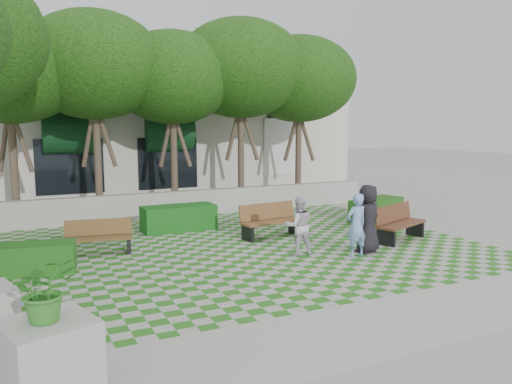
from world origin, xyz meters
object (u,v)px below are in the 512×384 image
hedge_midleft (179,218)px  hedge_west (29,259)px  person_white (299,226)px  bench_east (399,224)px  hedge_east (376,210)px  person_dark (368,219)px  bench_west (99,238)px  person_blue (356,225)px  bench_mid (270,221)px  planter_front (48,342)px

hedge_midleft → hedge_west: bearing=-145.8°
hedge_west → person_white: person_white is taller
bench_east → hedge_east: bearing=42.5°
person_white → person_dark: bearing=174.4°
bench_east → hedge_midleft: bearing=122.3°
bench_west → person_white: (4.51, -2.30, 0.33)m
person_blue → bench_mid: bearing=-75.5°
bench_west → planter_front: size_ratio=0.99×
hedge_midleft → person_dark: person_dark is taller
bench_mid → hedge_west: 6.50m
bench_east → bench_mid: bearing=127.5°
bench_mid → planter_front: 9.12m
bench_east → person_blue: person_blue is taller
hedge_west → planter_front: size_ratio=1.10×
person_blue → person_dark: 0.56m
bench_east → planter_front: size_ratio=1.15×
bench_west → hedge_midleft: (2.67, 1.82, -0.03)m
person_white → hedge_midleft: bearing=-52.6°
hedge_midleft → person_dark: (3.53, -4.71, 0.49)m
bench_west → person_dark: size_ratio=0.98×
hedge_east → person_white: person_white is taller
bench_mid → bench_east: bearing=-39.2°
bench_mid → hedge_west: bench_mid is taller
bench_east → person_dark: bearing=-177.3°
hedge_west → person_dark: (7.85, -1.78, 0.54)m
hedge_west → bench_west: bearing=34.0°
hedge_midleft → hedge_west: 5.22m
hedge_east → hedge_west: (-10.87, -1.54, -0.04)m
bench_east → hedge_east: (1.35, 2.61, -0.10)m
bench_west → planter_front: bearing=-93.2°
person_blue → bench_west: bearing=-31.3°
hedge_west → bench_east: bearing=-6.4°
bench_mid → hedge_midleft: bearing=129.0°
hedge_midleft → planter_front: 9.57m
hedge_midleft → person_white: person_white is taller
person_dark → person_blue: bearing=7.4°
bench_east → person_white: 3.38m
hedge_midleft → hedge_east: bearing=-12.0°
hedge_west → hedge_east: bearing=8.0°
planter_front → person_blue: bearing=26.6°
hedge_east → hedge_midleft: size_ratio=0.97×
hedge_midleft → hedge_west: hedge_midleft is taller
person_blue → person_dark: bearing=-160.6°
hedge_east → hedge_midleft: 6.70m
hedge_east → hedge_west: hedge_east is taller
bench_east → bench_mid: (-3.08, 1.95, -0.01)m
hedge_midleft → person_white: (1.84, -4.13, 0.35)m
person_dark → person_white: size_ratio=1.18×
bench_west → hedge_west: bearing=-136.0°
hedge_west → person_blue: size_ratio=1.20×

